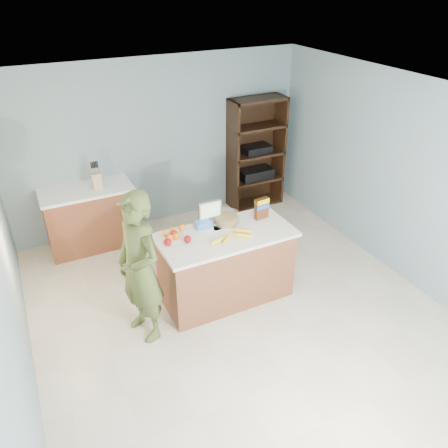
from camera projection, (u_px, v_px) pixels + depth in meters
name	position (u px, v px, depth m)	size (l,w,h in m)	color
floor	(237.00, 310.00, 5.18)	(4.50, 5.00, 0.02)	beige
walls	(240.00, 183.00, 4.34)	(4.52, 5.02, 2.51)	gray
counter_peninsula	(226.00, 268.00, 5.20)	(1.56, 0.76, 0.90)	brown
back_cabinet	(90.00, 217.00, 6.19)	(1.24, 0.62, 0.90)	brown
shelving_unit	(255.00, 155.00, 7.15)	(0.90, 0.40, 1.80)	black
person	(140.00, 269.00, 4.45)	(0.62, 0.41, 1.71)	#465125
knife_block	(97.00, 180.00, 5.92)	(0.12, 0.10, 0.31)	tan
envelopes	(218.00, 229.00, 5.04)	(0.37, 0.18, 0.00)	white
bananas	(233.00, 237.00, 4.85)	(0.56, 0.27, 0.05)	yellow
apples	(176.00, 238.00, 4.79)	(0.30, 0.25, 0.09)	maroon
oranges	(175.00, 232.00, 4.91)	(0.29, 0.22, 0.07)	orange
blue_carton	(203.00, 224.00, 5.05)	(0.18, 0.12, 0.08)	blue
salad_bowl	(226.00, 219.00, 5.13)	(0.30, 0.30, 0.13)	#267219
tv	(210.00, 211.00, 5.09)	(0.28, 0.12, 0.28)	silver
cereal_box	(262.00, 207.00, 5.18)	(0.18, 0.08, 0.26)	#592B14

